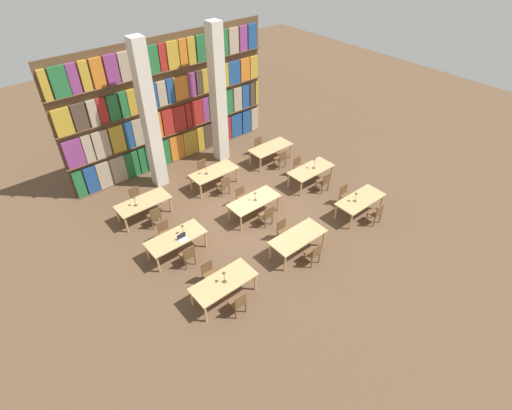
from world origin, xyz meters
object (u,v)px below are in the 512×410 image
chair_0 (238,302)px  chair_10 (324,181)px  desk_lamp_2 (183,228)px  chair_9 (242,196)px  chair_2 (314,253)px  desk_lamp_1 (356,195)px  reading_table_6 (143,203)px  reading_table_2 (360,200)px  chair_14 (224,184)px  chair_12 (155,216)px  desk_lamp_6 (206,167)px  chair_5 (345,195)px  laptop (183,239)px  desk_lamp_3 (255,195)px  chair_15 (204,169)px  reading_table_4 (254,202)px  chair_7 (165,232)px  chair_13 (136,197)px  chair_4 (376,213)px  chair_16 (281,158)px  chair_3 (283,230)px  chair_6 (188,255)px  pillar_left (149,118)px  pillar_center (218,96)px  chair_17 (260,146)px  reading_table_7 (214,173)px  reading_table_8 (271,148)px  chair_8 (267,215)px  desk_lamp_4 (314,162)px  chair_11 (299,166)px  chair_1 (209,273)px  desk_lamp_0 (224,275)px  reading_table_5 (311,170)px

chair_0 → chair_10: (6.44, 2.58, 0.00)m
desk_lamp_2 → chair_9: bearing=11.7°
chair_2 → desk_lamp_1: size_ratio=2.20×
chair_9 → reading_table_6: chair_9 is taller
chair_0 → reading_table_2: size_ratio=0.44×
chair_10 → chair_14: bearing=143.3°
chair_12 → desk_lamp_6: 2.98m
chair_5 → laptop: size_ratio=2.77×
chair_9 → desk_lamp_3: desk_lamp_3 is taller
chair_5 → chair_15: 6.02m
reading_table_4 → chair_10: 3.27m
chair_7 → chair_13: (0.13, 2.47, 0.00)m
chair_2 → desk_lamp_3: desk_lamp_3 is taller
chair_4 → chair_16: 5.06m
chair_0 → desk_lamp_3: bearing=44.0°
chair_3 → chair_10: size_ratio=1.00×
reading_table_4 → chair_16: bearing=30.8°
reading_table_4 → chair_14: (-0.07, 1.84, -0.17)m
chair_6 → reading_table_6: size_ratio=0.44×
chair_2 → chair_10: same height
pillar_left → chair_9: bearing=-64.3°
pillar_center → chair_14: 3.83m
desk_lamp_6 → chair_17: size_ratio=0.57×
reading_table_6 → chair_16: (6.29, -0.76, -0.17)m
pillar_center → reading_table_7: bearing=-133.2°
laptop → reading_table_6: size_ratio=0.16×
chair_16 → chair_5: bearing=-88.3°
reading_table_8 → chair_17: size_ratio=2.25×
pillar_center → chair_8: (-1.53, -4.96, -2.52)m
reading_table_4 → laptop: bearing=-177.4°
desk_lamp_4 → pillar_left: bearing=140.3°
chair_16 → chair_3: bearing=-131.6°
chair_13 → chair_17: same height
desk_lamp_3 → reading_table_6: 4.20m
chair_11 → chair_13: size_ratio=1.00×
chair_1 → desk_lamp_4: size_ratio=1.86×
chair_7 → chair_8: bearing=154.7°
chair_0 → desk_lamp_0: (0.04, 0.70, 0.54)m
chair_8 → chair_11: same height
chair_11 → reading_table_2: bearing=88.6°
chair_6 → chair_3: bearing=-19.2°
chair_9 → chair_17: bearing=-140.1°
chair_1 → chair_13: bearing=-90.5°
chair_7 → chair_4: bearing=147.8°
chair_0 → reading_table_5: chair_0 is taller
desk_lamp_0 → desk_lamp_1: bearing=0.4°
chair_6 → desk_lamp_6: 4.41m
pillar_center → chair_16: size_ratio=6.77×
chair_0 → laptop: size_ratio=2.77×
desk_lamp_0 → chair_10: desk_lamp_0 is taller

